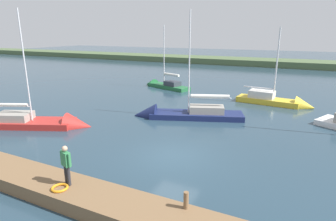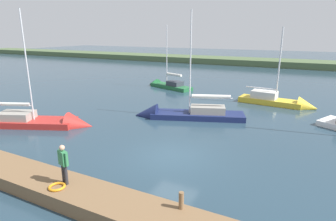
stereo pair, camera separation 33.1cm
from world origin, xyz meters
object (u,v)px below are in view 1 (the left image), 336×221
sailboat_mid_channel (180,115)px  person_on_dock (66,163)px  mooring_post_near (186,200)px  life_ring_buoy (60,188)px  sailboat_far_right (41,125)px  sailboat_behind_pier (163,86)px  sailboat_far_left (279,102)px

sailboat_mid_channel → person_on_dock: (-0.49, 12.29, 1.40)m
mooring_post_near → sailboat_mid_channel: size_ratio=0.07×
life_ring_buoy → mooring_post_near: bearing=-168.3°
life_ring_buoy → sailboat_far_right: sailboat_far_right is taller
sailboat_mid_channel → sailboat_far_right: (8.09, 6.41, -0.07)m
mooring_post_near → sailboat_far_right: (13.47, -5.27, -0.82)m
sailboat_mid_channel → sailboat_behind_pier: 12.76m
sailboat_behind_pier → life_ring_buoy: bearing=126.6°
sailboat_mid_channel → person_on_dock: size_ratio=5.40×
mooring_post_near → sailboat_behind_pier: size_ratio=0.08×
life_ring_buoy → sailboat_far_left: size_ratio=0.08×
life_ring_buoy → sailboat_mid_channel: sailboat_mid_channel is taller
mooring_post_near → life_ring_buoy: bearing=11.7°
person_on_dock → mooring_post_near: bearing=-65.7°
life_ring_buoy → sailboat_far_left: sailboat_far_left is taller
mooring_post_near → sailboat_mid_channel: 12.88m
mooring_post_near → person_on_dock: 4.97m
mooring_post_near → sailboat_far_right: sailboat_far_right is taller
sailboat_far_right → life_ring_buoy: bearing=-59.6°
life_ring_buoy → person_on_dock: person_on_dock is taller
mooring_post_near → sailboat_far_left: size_ratio=0.08×
mooring_post_near → sailboat_behind_pier: 25.57m
sailboat_behind_pier → person_on_dock: size_ratio=4.86×
person_on_dock → sailboat_behind_pier: bearing=35.0°
sailboat_far_right → person_on_dock: sailboat_far_right is taller
sailboat_mid_channel → sailboat_far_right: sailboat_mid_channel is taller
mooring_post_near → sailboat_far_left: bearing=-93.9°
life_ring_buoy → sailboat_mid_channel: bearing=-88.0°
life_ring_buoy → sailboat_behind_pier: 24.56m
sailboat_mid_channel → sailboat_behind_pier: sailboat_mid_channel is taller
mooring_post_near → sailboat_mid_channel: sailboat_mid_channel is taller
sailboat_mid_channel → sailboat_behind_pier: (6.91, -10.72, -0.04)m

